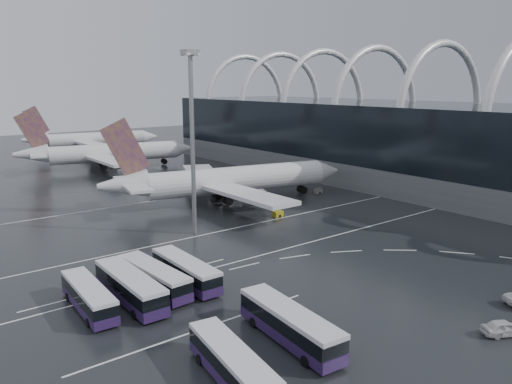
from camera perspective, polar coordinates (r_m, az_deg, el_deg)
ground at (r=79.14m, az=2.28°, el=-6.17°), size 420.00×420.00×0.00m
terminal at (r=135.17m, az=17.05°, el=5.76°), size 42.00×160.00×34.90m
lane_marking_near at (r=77.70m, az=3.23°, el=-6.53°), size 120.00×0.25×0.01m
lane_marking_mid at (r=88.19m, az=-2.78°, el=-4.21°), size 120.00×0.25×0.01m
lane_marking_far at (r=111.51m, az=-11.12°, el=-0.90°), size 120.00×0.25×0.01m
bus_bay_line_south at (r=54.15m, az=-6.53°, el=-15.39°), size 28.00×0.25×0.01m
bus_bay_line_north at (r=67.12m, az=-13.82°, el=-10.01°), size 28.00×0.25×0.01m
airliner_main at (r=106.54m, az=-3.41°, el=1.28°), size 55.08×47.55×18.75m
airliner_gate_b at (r=155.70m, az=-16.79°, el=4.23°), size 51.84×45.87×18.11m
airliner_gate_c at (r=196.78m, az=-18.38°, el=5.67°), size 48.61×44.21×17.36m
bus_row_near_a at (r=60.30m, az=-18.58°, el=-11.23°), size 3.43×12.49×3.04m
bus_row_near_b at (r=61.03m, az=-14.20°, el=-10.43°), size 3.51×14.04×3.45m
bus_row_near_c at (r=63.50m, az=-11.59°, el=-9.50°), size 3.70×13.24×3.22m
bus_row_near_d at (r=64.93m, az=-8.05°, el=-8.87°), size 3.28×13.10×3.22m
bus_row_far_a at (r=44.95m, az=-2.70°, el=-19.09°), size 4.65×12.84×3.09m
bus_row_far_c at (r=51.01m, az=3.88°, el=-14.81°), size 4.44×14.07×3.41m
van_curve_b at (r=58.31m, az=26.53°, el=-13.71°), size 4.96×3.95×1.59m
floodlight_mast at (r=82.55m, az=-7.34°, el=8.03°), size 2.32×2.32×30.29m
gse_cart_belly_b at (r=111.97m, az=0.88°, el=-0.27°), size 2.42×1.43×1.32m
gse_cart_belly_c at (r=96.02m, az=2.54°, el=-2.50°), size 1.94×1.15×1.06m
gse_cart_belly_d at (r=116.97m, az=7.13°, el=0.11°), size 1.88×1.11×1.03m
gse_cart_belly_e at (r=114.25m, az=-2.85°, el=-0.08°), size 2.05×1.21×1.12m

